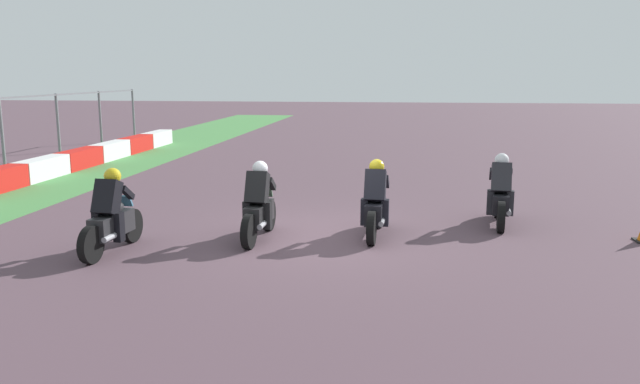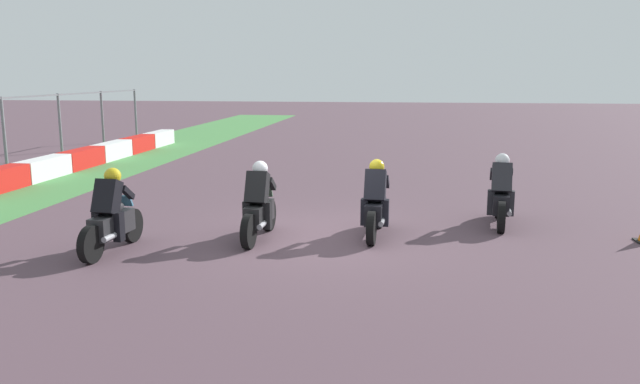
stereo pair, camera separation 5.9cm
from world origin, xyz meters
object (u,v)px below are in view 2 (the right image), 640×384
object	(u,v)px
rider_lane_a	(501,196)
rider_lane_b	(376,205)
rider_lane_d	(112,218)
rider_lane_c	(259,207)

from	to	relation	value
rider_lane_a	rider_lane_b	distance (m)	2.86
rider_lane_a	rider_lane_d	size ratio (longest dim) A/B	1.00
rider_lane_c	rider_lane_d	size ratio (longest dim) A/B	1.00
rider_lane_d	rider_lane_c	bearing A→B (deg)	-58.61
rider_lane_a	rider_lane_b	world-z (taller)	same
rider_lane_a	rider_lane_d	distance (m)	7.79
rider_lane_b	rider_lane_c	bearing A→B (deg)	106.73
rider_lane_d	rider_lane_a	bearing A→B (deg)	-62.85
rider_lane_b	rider_lane_c	size ratio (longest dim) A/B	1.00
rider_lane_b	rider_lane_d	size ratio (longest dim) A/B	1.00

